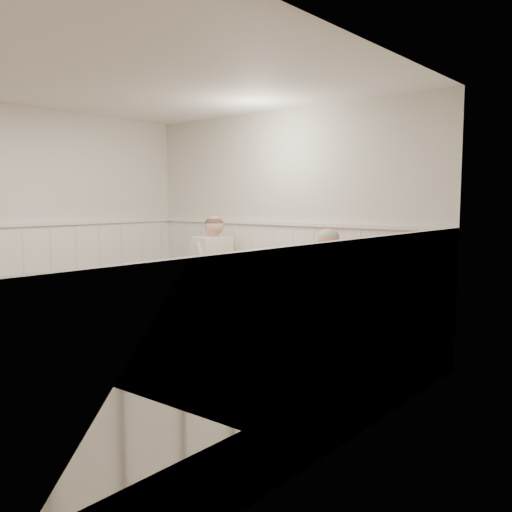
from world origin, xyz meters
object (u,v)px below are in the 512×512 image
at_px(beer_bottle, 263,263).
at_px(grass_vase, 273,261).
at_px(chair_left, 209,297).
at_px(dining_table, 268,286).
at_px(chair_right, 329,308).
at_px(man_in_pink, 327,304).
at_px(diner_cream, 215,284).

relative_size(beer_bottle, grass_vase, 0.75).
distance_m(chair_left, grass_vase, 0.90).
height_order(dining_table, grass_vase, grass_vase).
bearing_deg(dining_table, chair_right, -4.48).
height_order(dining_table, man_in_pink, man_in_pink).
bearing_deg(chair_right, grass_vase, 161.70).
distance_m(dining_table, chair_right, 0.84).
relative_size(chair_right, man_in_pink, 0.72).
bearing_deg(grass_vase, beer_bottle, -173.68).
xyz_separation_m(dining_table, chair_left, (-0.85, -0.05, -0.22)).
relative_size(diner_cream, beer_bottle, 5.76).
distance_m(chair_left, beer_bottle, 0.77).
xyz_separation_m(beer_bottle, grass_vase, (0.13, 0.01, 0.04)).
xyz_separation_m(dining_table, man_in_pink, (0.78, -0.04, -0.09)).
height_order(chair_left, beer_bottle, beer_bottle).
bearing_deg(beer_bottle, grass_vase, 6.32).
relative_size(dining_table, chair_left, 1.20).
bearing_deg(beer_bottle, man_in_pink, -14.91).
bearing_deg(diner_cream, chair_right, -2.02).
distance_m(chair_right, beer_bottle, 1.19).
bearing_deg(grass_vase, diner_cream, -158.24).
bearing_deg(chair_left, man_in_pink, 0.21).
bearing_deg(beer_bottle, diner_cream, -154.66).
relative_size(man_in_pink, diner_cream, 0.94).
bearing_deg(chair_right, beer_bottle, 164.53).
relative_size(diner_cream, grass_vase, 4.31).
xyz_separation_m(chair_left, man_in_pink, (1.63, 0.01, 0.12)).
bearing_deg(chair_left, grass_vase, 22.85).
relative_size(dining_table, beer_bottle, 3.90).
bearing_deg(dining_table, man_in_pink, -3.03).
bearing_deg(grass_vase, dining_table, -62.04).
distance_m(beer_bottle, grass_vase, 0.14).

